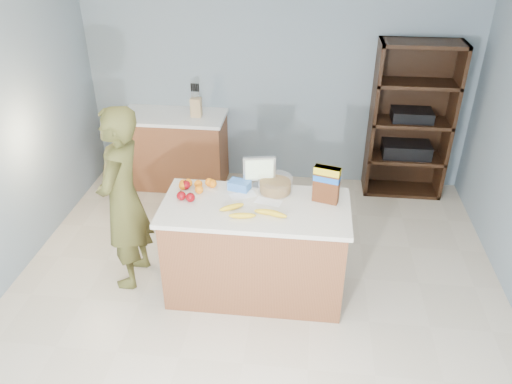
# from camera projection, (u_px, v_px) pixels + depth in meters

# --- Properties ---
(floor) EXTENTS (4.50, 5.00, 0.02)m
(floor) POSITION_uv_depth(u_px,v_px,m) (251.00, 312.00, 4.30)
(floor) COLOR beige
(floor) RESTS_ON ground
(walls) EXTENTS (4.52, 5.02, 2.51)m
(walls) POSITION_uv_depth(u_px,v_px,m) (250.00, 136.00, 3.47)
(walls) COLOR gray
(walls) RESTS_ON ground
(counter_peninsula) EXTENTS (1.56, 0.76, 0.90)m
(counter_peninsula) POSITION_uv_depth(u_px,v_px,m) (255.00, 253.00, 4.35)
(counter_peninsula) COLOR brown
(counter_peninsula) RESTS_ON ground
(back_cabinet) EXTENTS (1.24, 0.62, 0.90)m
(back_cabinet) POSITION_uv_depth(u_px,v_px,m) (175.00, 149.00, 6.08)
(back_cabinet) COLOR brown
(back_cabinet) RESTS_ON ground
(shelving_unit) EXTENTS (0.90, 0.40, 1.80)m
(shelving_unit) POSITION_uv_depth(u_px,v_px,m) (410.00, 123.00, 5.73)
(shelving_unit) COLOR black
(shelving_unit) RESTS_ON ground
(person) EXTENTS (0.43, 0.63, 1.69)m
(person) POSITION_uv_depth(u_px,v_px,m) (123.00, 200.00, 4.29)
(person) COLOR #4B4920
(person) RESTS_ON ground
(knife_block) EXTENTS (0.12, 0.10, 0.31)m
(knife_block) POSITION_uv_depth(u_px,v_px,m) (196.00, 107.00, 5.75)
(knife_block) COLOR tan
(knife_block) RESTS_ON back_cabinet
(envelopes) EXTENTS (0.47, 0.26, 0.00)m
(envelopes) POSITION_uv_depth(u_px,v_px,m) (256.00, 198.00, 4.20)
(envelopes) COLOR white
(envelopes) RESTS_ON counter_peninsula
(bananas) EXTENTS (0.57, 0.23, 0.05)m
(bananas) POSITION_uv_depth(u_px,v_px,m) (254.00, 212.00, 3.97)
(bananas) COLOR yellow
(bananas) RESTS_ON counter_peninsula
(apples) EXTENTS (0.16, 0.28, 0.08)m
(apples) POSITION_uv_depth(u_px,v_px,m) (186.00, 193.00, 4.21)
(apples) COLOR maroon
(apples) RESTS_ON counter_peninsula
(oranges) EXTENTS (0.33, 0.21, 0.07)m
(oranges) POSITION_uv_depth(u_px,v_px,m) (196.00, 184.00, 4.33)
(oranges) COLOR orange
(oranges) RESTS_ON counter_peninsula
(blue_carton) EXTENTS (0.20, 0.16, 0.08)m
(blue_carton) POSITION_uv_depth(u_px,v_px,m) (239.00, 185.00, 4.31)
(blue_carton) COLOR blue
(blue_carton) RESTS_ON counter_peninsula
(salad_bowl) EXTENTS (0.30, 0.30, 0.13)m
(salad_bowl) POSITION_uv_depth(u_px,v_px,m) (275.00, 185.00, 4.28)
(salad_bowl) COLOR #267219
(salad_bowl) RESTS_ON counter_peninsula
(tv) EXTENTS (0.28, 0.12, 0.28)m
(tv) POSITION_uv_depth(u_px,v_px,m) (259.00, 170.00, 4.30)
(tv) COLOR silver
(tv) RESTS_ON counter_peninsula
(cereal_box) EXTENTS (0.23, 0.13, 0.32)m
(cereal_box) POSITION_uv_depth(u_px,v_px,m) (327.00, 182.00, 4.06)
(cereal_box) COLOR #592B14
(cereal_box) RESTS_ON counter_peninsula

